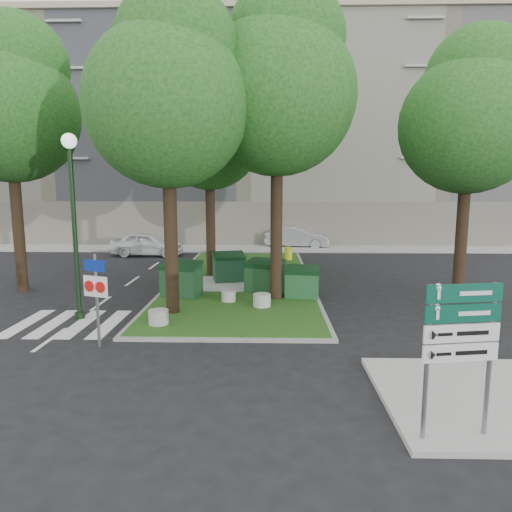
{
  "coord_description": "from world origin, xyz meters",
  "views": [
    {
      "loc": [
        1.66,
        -12.3,
        4.34
      ],
      "look_at": [
        1.29,
        2.74,
        2.0
      ],
      "focal_mm": 32.0,
      "sensor_mm": 36.0,
      "label": 1
    }
  ],
  "objects_px": {
    "tree_street_left": "(11,100)",
    "bollard_right": "(262,300)",
    "dumpster_a": "(181,279)",
    "car_silver": "(297,237)",
    "bollard_left": "(159,317)",
    "directional_sign": "(460,336)",
    "tree_median_near_left": "(170,89)",
    "dumpster_c": "(265,276)",
    "car_white": "(147,244)",
    "dumpster_d": "(302,282)",
    "tree_median_mid": "(211,127)",
    "dumpster_b": "(229,267)",
    "tree_street_right": "(472,112)",
    "litter_bin": "(288,253)",
    "bollard_mid": "(229,296)",
    "street_lamp": "(73,205)",
    "tree_median_near_right": "(280,81)",
    "tree_median_far": "(280,107)"
  },
  "relations": [
    {
      "from": "tree_median_near_left",
      "to": "dumpster_a",
      "type": "xyz_separation_m",
      "value": [
        -0.22,
        2.25,
        -6.55
      ]
    },
    {
      "from": "tree_street_right",
      "to": "bollard_right",
      "type": "bearing_deg",
      "value": -167.01
    },
    {
      "from": "tree_median_near_left",
      "to": "tree_street_right",
      "type": "distance_m",
      "value": 10.8
    },
    {
      "from": "tree_median_near_right",
      "to": "car_silver",
      "type": "xyz_separation_m",
      "value": [
        1.67,
        14.94,
        -7.25
      ]
    },
    {
      "from": "dumpster_b",
      "to": "bollard_mid",
      "type": "height_order",
      "value": "dumpster_b"
    },
    {
      "from": "tree_median_far",
      "to": "litter_bin",
      "type": "xyz_separation_m",
      "value": [
        0.59,
        1.39,
        -7.83
      ]
    },
    {
      "from": "dumpster_a",
      "to": "bollard_mid",
      "type": "height_order",
      "value": "dumpster_a"
    },
    {
      "from": "tree_median_mid",
      "to": "car_white",
      "type": "bearing_deg",
      "value": 126.97
    },
    {
      "from": "dumpster_d",
      "to": "litter_bin",
      "type": "bearing_deg",
      "value": 99.62
    },
    {
      "from": "dumpster_a",
      "to": "car_silver",
      "type": "relative_size",
      "value": 0.37
    },
    {
      "from": "tree_median_mid",
      "to": "bollard_left",
      "type": "relative_size",
      "value": 16.28
    },
    {
      "from": "tree_median_mid",
      "to": "directional_sign",
      "type": "bearing_deg",
      "value": -67.7
    },
    {
      "from": "tree_median_mid",
      "to": "dumpster_d",
      "type": "height_order",
      "value": "tree_median_mid"
    },
    {
      "from": "tree_street_left",
      "to": "dumpster_d",
      "type": "bearing_deg",
      "value": -6.57
    },
    {
      "from": "directional_sign",
      "to": "bollard_mid",
      "type": "bearing_deg",
      "value": 108.07
    },
    {
      "from": "tree_street_left",
      "to": "bollard_right",
      "type": "bearing_deg",
      "value": -15.55
    },
    {
      "from": "tree_street_left",
      "to": "car_silver",
      "type": "height_order",
      "value": "tree_street_left"
    },
    {
      "from": "bollard_left",
      "to": "directional_sign",
      "type": "relative_size",
      "value": 0.23
    },
    {
      "from": "tree_street_right",
      "to": "litter_bin",
      "type": "height_order",
      "value": "tree_street_right"
    },
    {
      "from": "car_white",
      "to": "dumpster_a",
      "type": "bearing_deg",
      "value": -156.19
    },
    {
      "from": "dumpster_c",
      "to": "car_silver",
      "type": "distance_m",
      "value": 14.2
    },
    {
      "from": "dumpster_c",
      "to": "bollard_right",
      "type": "relative_size",
      "value": 2.76
    },
    {
      "from": "dumpster_d",
      "to": "car_silver",
      "type": "height_order",
      "value": "car_silver"
    },
    {
      "from": "bollard_right",
      "to": "dumpster_b",
      "type": "bearing_deg",
      "value": 109.59
    },
    {
      "from": "tree_street_right",
      "to": "car_silver",
      "type": "xyz_separation_m",
      "value": [
        -5.33,
        14.44,
        -6.25
      ]
    },
    {
      "from": "dumpster_b",
      "to": "bollard_right",
      "type": "relative_size",
      "value": 2.57
    },
    {
      "from": "dumpster_d",
      "to": "car_white",
      "type": "xyz_separation_m",
      "value": [
        -8.76,
        10.76,
        0.06
      ]
    },
    {
      "from": "dumpster_c",
      "to": "car_silver",
      "type": "relative_size",
      "value": 0.38
    },
    {
      "from": "tree_street_left",
      "to": "car_white",
      "type": "relative_size",
      "value": 2.51
    },
    {
      "from": "tree_median_near_left",
      "to": "dumpster_c",
      "type": "bearing_deg",
      "value": 44.39
    },
    {
      "from": "dumpster_b",
      "to": "bollard_left",
      "type": "bearing_deg",
      "value": -118.71
    },
    {
      "from": "dumpster_c",
      "to": "litter_bin",
      "type": "bearing_deg",
      "value": 105.17
    },
    {
      "from": "dumpster_c",
      "to": "street_lamp",
      "type": "bearing_deg",
      "value": -126.16
    },
    {
      "from": "dumpster_d",
      "to": "dumpster_b",
      "type": "bearing_deg",
      "value": 145.83
    },
    {
      "from": "tree_median_mid",
      "to": "tree_street_left",
      "type": "height_order",
      "value": "tree_street_left"
    },
    {
      "from": "dumpster_a",
      "to": "tree_median_near_left",
      "type": "bearing_deg",
      "value": -70.15
    },
    {
      "from": "dumpster_a",
      "to": "car_white",
      "type": "distance_m",
      "value": 11.46
    },
    {
      "from": "tree_street_left",
      "to": "dumpster_a",
      "type": "relative_size",
      "value": 6.64
    },
    {
      "from": "bollard_left",
      "to": "bollard_mid",
      "type": "xyz_separation_m",
      "value": [
        1.91,
        2.86,
        -0.03
      ]
    },
    {
      "from": "tree_median_far",
      "to": "bollard_mid",
      "type": "height_order",
      "value": "tree_median_far"
    },
    {
      "from": "dumpster_d",
      "to": "car_silver",
      "type": "bearing_deg",
      "value": 95.87
    },
    {
      "from": "tree_median_far",
      "to": "bollard_right",
      "type": "distance_m",
      "value": 11.87
    },
    {
      "from": "tree_median_near_left",
      "to": "litter_bin",
      "type": "bearing_deg",
      "value": 68.51
    },
    {
      "from": "tree_median_near_left",
      "to": "dumpster_b",
      "type": "xyz_separation_m",
      "value": [
        1.38,
        5.02,
        -6.58
      ]
    },
    {
      "from": "dumpster_d",
      "to": "litter_bin",
      "type": "xyz_separation_m",
      "value": [
        -0.12,
        8.71,
        -0.21
      ]
    },
    {
      "from": "dumpster_d",
      "to": "street_lamp",
      "type": "height_order",
      "value": "street_lamp"
    },
    {
      "from": "bollard_right",
      "to": "dumpster_c",
      "type": "bearing_deg",
      "value": 87.86
    },
    {
      "from": "tree_street_left",
      "to": "car_white",
      "type": "height_order",
      "value": "tree_street_left"
    },
    {
      "from": "bollard_right",
      "to": "directional_sign",
      "type": "height_order",
      "value": "directional_sign"
    },
    {
      "from": "bollard_right",
      "to": "directional_sign",
      "type": "relative_size",
      "value": 0.23
    }
  ]
}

